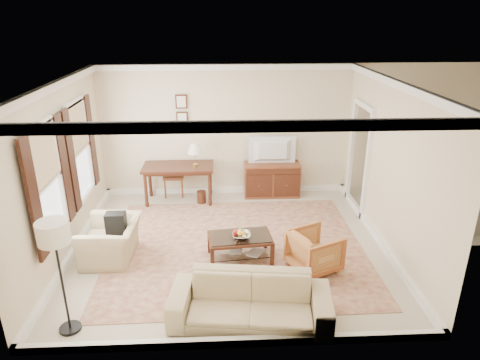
{
  "coord_description": "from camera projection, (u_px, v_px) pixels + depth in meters",
  "views": [
    {
      "loc": [
        -0.15,
        -6.69,
        3.92
      ],
      "look_at": [
        0.2,
        0.3,
        1.15
      ],
      "focal_mm": 32.0,
      "sensor_mm": 36.0,
      "label": 1
    }
  ],
  "objects": [
    {
      "name": "room_shell",
      "position": [
        228.0,
        110.0,
        6.75
      ],
      "size": [
        5.51,
        5.01,
        2.91
      ],
      "color": "beige",
      "rests_on": "ground"
    },
    {
      "name": "annex_bedroom",
      "position": [
        445.0,
        198.0,
        8.81
      ],
      "size": [
        3.0,
        2.7,
        2.9
      ],
      "color": "beige",
      "rests_on": "ground"
    },
    {
      "name": "window_front",
      "position": [
        48.0,
        183.0,
        6.32
      ],
      "size": [
        0.12,
        1.56,
        1.8
      ],
      "primitive_type": null,
      "color": "#CCB284",
      "rests_on": "room_shell"
    },
    {
      "name": "window_rear",
      "position": [
        80.0,
        150.0,
        7.8
      ],
      "size": [
        0.12,
        1.56,
        1.8
      ],
      "primitive_type": null,
      "color": "#CCB284",
      "rests_on": "room_shell"
    },
    {
      "name": "doorway",
      "position": [
        359.0,
        160.0,
        8.79
      ],
      "size": [
        0.1,
        1.12,
        2.25
      ],
      "primitive_type": null,
      "color": "white",
      "rests_on": "room_shell"
    },
    {
      "name": "rug",
      "position": [
        236.0,
        247.0,
        7.61
      ],
      "size": [
        4.5,
        3.87,
        0.01
      ],
      "primitive_type": "cube",
      "rotation": [
        0.0,
        0.0,
        0.01
      ],
      "color": "maroon",
      "rests_on": "room_shell"
    },
    {
      "name": "writing_desk",
      "position": [
        178.0,
        170.0,
        9.23
      ],
      "size": [
        1.51,
        0.76,
        0.83
      ],
      "color": "#421E12",
      "rests_on": "room_shell"
    },
    {
      "name": "desk_chair",
      "position": [
        174.0,
        173.0,
        9.62
      ],
      "size": [
        0.51,
        0.51,
        1.05
      ],
      "primitive_type": null,
      "rotation": [
        0.0,
        0.0,
        -0.16
      ],
      "color": "brown",
      "rests_on": "room_shell"
    },
    {
      "name": "desk_lamp",
      "position": [
        195.0,
        154.0,
        9.11
      ],
      "size": [
        0.32,
        0.32,
        0.5
      ],
      "primitive_type": null,
      "color": "silver",
      "rests_on": "writing_desk"
    },
    {
      "name": "framed_prints",
      "position": [
        182.0,
        110.0,
        9.2
      ],
      "size": [
        0.25,
        0.04,
        0.68
      ],
      "primitive_type": null,
      "color": "#421E12",
      "rests_on": "room_shell"
    },
    {
      "name": "sideboard",
      "position": [
        272.0,
        180.0,
        9.64
      ],
      "size": [
        1.24,
        0.48,
        0.76
      ],
      "primitive_type": "cube",
      "color": "brown",
      "rests_on": "room_shell"
    },
    {
      "name": "tv",
      "position": [
        273.0,
        142.0,
        9.3
      ],
      "size": [
        0.99,
        0.57,
        0.13
      ],
      "primitive_type": "imported",
      "rotation": [
        0.0,
        0.0,
        3.14
      ],
      "color": "black",
      "rests_on": "sideboard"
    },
    {
      "name": "coffee_table",
      "position": [
        240.0,
        241.0,
        7.14
      ],
      "size": [
        1.1,
        0.72,
        0.44
      ],
      "rotation": [
        0.0,
        0.0,
        0.1
      ],
      "color": "#421E12",
      "rests_on": "room_shell"
    },
    {
      "name": "fruit_bowl",
      "position": [
        241.0,
        235.0,
        7.02
      ],
      "size": [
        0.42,
        0.42,
        0.1
      ],
      "primitive_type": "imported",
      "color": "silver",
      "rests_on": "coffee_table"
    },
    {
      "name": "book_a",
      "position": [
        229.0,
        249.0,
        7.22
      ],
      "size": [
        0.28,
        0.06,
        0.38
      ],
      "primitive_type": "imported",
      "rotation": [
        0.0,
        0.0,
        -0.1
      ],
      "color": "brown",
      "rests_on": "coffee_table"
    },
    {
      "name": "book_b",
      "position": [
        250.0,
        251.0,
        7.18
      ],
      "size": [
        0.25,
        0.17,
        0.38
      ],
      "primitive_type": "imported",
      "rotation": [
        0.0,
        0.0,
        -0.56
      ],
      "color": "brown",
      "rests_on": "coffee_table"
    },
    {
      "name": "striped_armchair",
      "position": [
        315.0,
        249.0,
        6.86
      ],
      "size": [
        0.89,
        0.92,
        0.73
      ],
      "primitive_type": "imported",
      "rotation": [
        0.0,
        0.0,
        1.99
      ],
      "color": "#974921",
      "rests_on": "room_shell"
    },
    {
      "name": "club_armchair",
      "position": [
        110.0,
        235.0,
        7.13
      ],
      "size": [
        0.72,
        1.06,
        0.9
      ],
      "primitive_type": "imported",
      "rotation": [
        0.0,
        0.0,
        -1.62
      ],
      "color": "tan",
      "rests_on": "room_shell"
    },
    {
      "name": "backpack",
      "position": [
        116.0,
        222.0,
        7.03
      ],
      "size": [
        0.24,
        0.33,
        0.4
      ],
      "primitive_type": "cube",
      "rotation": [
        0.0,
        0.0,
        -1.51
      ],
      "color": "black",
      "rests_on": "club_armchair"
    },
    {
      "name": "sofa",
      "position": [
        250.0,
        294.0,
        5.67
      ],
      "size": [
        2.2,
        0.88,
        0.84
      ],
      "primitive_type": "imported",
      "rotation": [
        0.0,
        0.0,
        -0.12
      ],
      "color": "tan",
      "rests_on": "room_shell"
    },
    {
      "name": "floor_lamp",
      "position": [
        55.0,
        241.0,
        5.16
      ],
      "size": [
        0.39,
        0.39,
        1.59
      ],
      "color": "black",
      "rests_on": "room_shell"
    }
  ]
}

